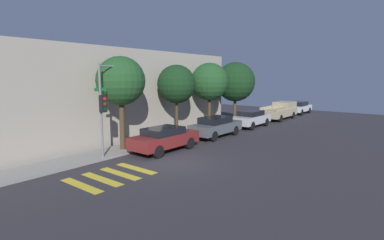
% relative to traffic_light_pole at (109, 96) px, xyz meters
% --- Properties ---
extents(ground_plane, '(60.00, 60.00, 0.00)m').
position_rel_traffic_light_pole_xyz_m(ground_plane, '(1.52, -3.37, -3.42)').
color(ground_plane, '#2D2B30').
extents(sidewalk, '(26.00, 2.00, 0.14)m').
position_rel_traffic_light_pole_xyz_m(sidewalk, '(1.52, 0.83, -3.35)').
color(sidewalk, gray).
rests_on(sidewalk, ground).
extents(building_row, '(26.00, 6.00, 6.33)m').
position_rel_traffic_light_pole_xyz_m(building_row, '(1.52, 5.23, -0.25)').
color(building_row, '#A89E8E').
rests_on(building_row, ground).
extents(crosswalk, '(3.40, 2.60, 0.00)m').
position_rel_traffic_light_pole_xyz_m(crosswalk, '(-1.92, -2.57, -3.41)').
color(crosswalk, gold).
rests_on(crosswalk, ground).
extents(traffic_light_pole, '(2.48, 0.56, 5.16)m').
position_rel_traffic_light_pole_xyz_m(traffic_light_pole, '(0.00, 0.00, 0.00)').
color(traffic_light_pole, slate).
rests_on(traffic_light_pole, ground).
extents(sedan_near_corner, '(4.47, 1.85, 1.46)m').
position_rel_traffic_light_pole_xyz_m(sedan_near_corner, '(2.93, -1.27, -2.62)').
color(sedan_near_corner, maroon).
rests_on(sedan_near_corner, ground).
extents(sedan_middle, '(4.65, 1.79, 1.52)m').
position_rel_traffic_light_pole_xyz_m(sedan_middle, '(8.46, -1.27, -2.60)').
color(sedan_middle, '#4C5156').
rests_on(sedan_middle, ground).
extents(sedan_far_end, '(4.41, 1.80, 1.47)m').
position_rel_traffic_light_pole_xyz_m(sedan_far_end, '(14.05, -1.27, -2.62)').
color(sedan_far_end, '#B7BABF').
rests_on(sedan_far_end, ground).
extents(pickup_truck, '(5.50, 1.98, 1.77)m').
position_rel_traffic_light_pole_xyz_m(pickup_truck, '(20.59, -1.27, -2.50)').
color(pickup_truck, tan).
rests_on(pickup_truck, ground).
extents(sedan_tail_of_row, '(4.49, 1.76, 1.48)m').
position_rel_traffic_light_pole_xyz_m(sedan_tail_of_row, '(26.41, -1.27, -2.62)').
color(sedan_tail_of_row, silver).
rests_on(sedan_tail_of_row, ground).
extents(tree_near_corner, '(2.86, 2.86, 5.65)m').
position_rel_traffic_light_pole_xyz_m(tree_near_corner, '(1.39, 0.71, 0.77)').
color(tree_near_corner, '#42301E').
rests_on(tree_near_corner, ground).
extents(tree_midblock, '(2.75, 2.75, 5.30)m').
position_rel_traffic_light_pole_xyz_m(tree_midblock, '(6.31, 0.71, 0.50)').
color(tree_midblock, '#42301E').
rests_on(tree_midblock, ground).
extents(tree_far_end, '(3.07, 3.07, 5.58)m').
position_rel_traffic_light_pole_xyz_m(tree_far_end, '(10.40, 0.71, 0.61)').
color(tree_far_end, '#42301E').
rests_on(tree_far_end, ground).
extents(tree_behind_truck, '(3.63, 3.63, 5.80)m').
position_rel_traffic_light_pole_xyz_m(tree_behind_truck, '(14.55, 0.71, 0.56)').
color(tree_behind_truck, '#4C3823').
rests_on(tree_behind_truck, ground).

